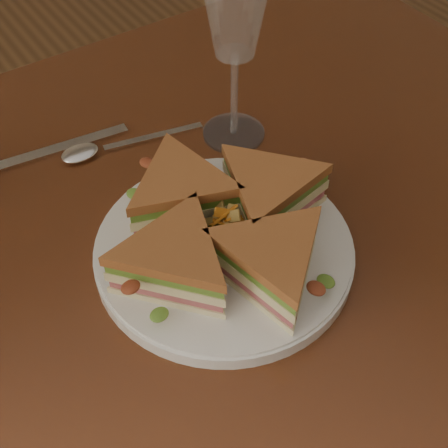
% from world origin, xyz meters
% --- Properties ---
extents(table, '(1.20, 0.80, 0.75)m').
position_xyz_m(table, '(0.00, 0.00, 0.65)').
color(table, '#3A1A0D').
rests_on(table, ground).
extents(plate, '(0.27, 0.27, 0.02)m').
position_xyz_m(plate, '(0.05, -0.06, 0.76)').
color(plate, white).
rests_on(plate, table).
extents(sandwich_wedges, '(0.29, 0.29, 0.06)m').
position_xyz_m(sandwich_wedges, '(0.05, -0.06, 0.80)').
color(sandwich_wedges, '#F3E8B3').
rests_on(sandwich_wedges, plate).
extents(crisps_mound, '(0.09, 0.09, 0.05)m').
position_xyz_m(crisps_mound, '(0.05, -0.06, 0.79)').
color(crisps_mound, orange).
rests_on(crisps_mound, plate).
extents(spoon, '(0.18, 0.06, 0.01)m').
position_xyz_m(spoon, '(0.01, 0.17, 0.75)').
color(spoon, silver).
rests_on(spoon, table).
extents(knife, '(0.21, 0.04, 0.00)m').
position_xyz_m(knife, '(-0.05, 0.20, 0.75)').
color(knife, silver).
rests_on(knife, table).
extents(wine_glass, '(0.09, 0.09, 0.24)m').
position_xyz_m(wine_glass, '(0.17, 0.10, 0.93)').
color(wine_glass, white).
rests_on(wine_glass, table).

